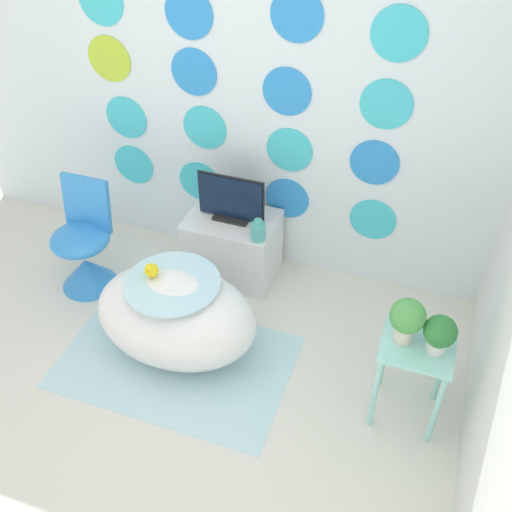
{
  "coord_description": "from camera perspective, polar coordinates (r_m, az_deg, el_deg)",
  "views": [
    {
      "loc": [
        1.22,
        -1.37,
        2.81
      ],
      "look_at": [
        0.43,
        0.88,
        0.82
      ],
      "focal_mm": 42.0,
      "sensor_mm": 36.0,
      "label": 1
    }
  ],
  "objects": [
    {
      "name": "bathtub",
      "position": [
        3.57,
        -7.62,
        -5.66
      ],
      "size": [
        0.98,
        0.67,
        0.57
      ],
      "color": "white",
      "rests_on": "ground_plane"
    },
    {
      "name": "ground_plane",
      "position": [
        3.36,
        -12.61,
        -18.52
      ],
      "size": [
        12.0,
        12.0,
        0.0
      ],
      "primitive_type": "plane",
      "color": "silver"
    },
    {
      "name": "side_table",
      "position": [
        3.23,
        14.84,
        -9.61
      ],
      "size": [
        0.36,
        0.34,
        0.55
      ],
      "color": "#99E0D8",
      "rests_on": "ground_plane"
    },
    {
      "name": "rubber_duck",
      "position": [
        3.38,
        -9.95,
        -1.32
      ],
      "size": [
        0.08,
        0.09,
        0.1
      ],
      "color": "yellow",
      "rests_on": "bathtub"
    },
    {
      "name": "chair",
      "position": [
        4.16,
        -16.0,
        0.14
      ],
      "size": [
        0.39,
        0.39,
        0.77
      ],
      "color": "#338CE0",
      "rests_on": "ground_plane"
    },
    {
      "name": "potted_plant_right",
      "position": [
        3.04,
        17.11,
        -7.04
      ],
      "size": [
        0.16,
        0.16,
        0.21
      ],
      "color": "white",
      "rests_on": "side_table"
    },
    {
      "name": "tv_cabinet",
      "position": [
        4.1,
        -2.26,
        0.95
      ],
      "size": [
        0.6,
        0.43,
        0.47
      ],
      "color": "silver",
      "rests_on": "ground_plane"
    },
    {
      "name": "vase",
      "position": [
        3.75,
        0.2,
        2.4
      ],
      "size": [
        0.09,
        0.09,
        0.15
      ],
      "color": "#51B2AD",
      "rests_on": "tv_cabinet"
    },
    {
      "name": "wall_back_dotted",
      "position": [
        3.76,
        -1.27,
        16.14
      ],
      "size": [
        4.29,
        0.05,
        2.6
      ],
      "color": "white",
      "rests_on": "ground_plane"
    },
    {
      "name": "tv",
      "position": [
        3.88,
        -2.39,
        5.3
      ],
      "size": [
        0.45,
        0.12,
        0.32
      ],
      "color": "black",
      "rests_on": "tv_cabinet"
    },
    {
      "name": "potted_plant_left",
      "position": [
        3.02,
        14.2,
        -5.77
      ],
      "size": [
        0.18,
        0.18,
        0.26
      ],
      "color": "beige",
      "rests_on": "side_table"
    },
    {
      "name": "rug",
      "position": [
        3.7,
        -7.61,
        -9.92
      ],
      "size": [
        1.37,
        0.89,
        0.01
      ],
      "color": "silver",
      "rests_on": "ground_plane"
    }
  ]
}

